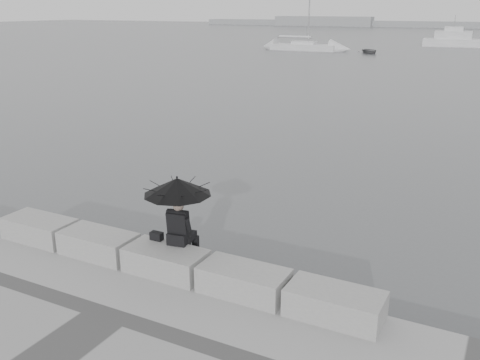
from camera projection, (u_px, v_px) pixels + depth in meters
The scene contains 12 objects.
ground at pixel (180, 285), 10.97m from camera, with size 360.00×360.00×0.00m, color #4D5053.
stone_block_far_left at pixel (40, 229), 11.86m from camera, with size 1.60×0.80×0.50m, color gray.
stone_block_left at pixel (99, 244), 11.11m from camera, with size 1.60×0.80×0.50m, color gray.
stone_block_centre at pixel (166, 261), 10.36m from camera, with size 1.60×0.80×0.50m, color gray.
stone_block_right at pixel (244, 281), 9.61m from camera, with size 1.60×0.80×0.50m, color gray.
stone_block_far_right at pixel (335, 304), 8.86m from camera, with size 1.60×0.80×0.50m, color gray.
seated_person at pixel (177, 194), 10.23m from camera, with size 1.32×1.32×1.39m.
bag at pixel (157, 236), 10.68m from camera, with size 0.25×0.15×0.16m, color black.
distant_landmass at pixel (473, 25), 144.50m from camera, with size 180.00×8.00×2.80m.
sailboat_left at pixel (304, 46), 70.25m from camera, with size 8.84×2.52×12.90m.
motor_cruiser at pixel (460, 40), 76.55m from camera, with size 10.20×3.58×4.50m.
dinghy at pixel (370, 51), 65.99m from camera, with size 3.43×1.45×0.58m, color slate.
Camera 1 is at (5.62, -8.08, 5.44)m, focal length 40.00 mm.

